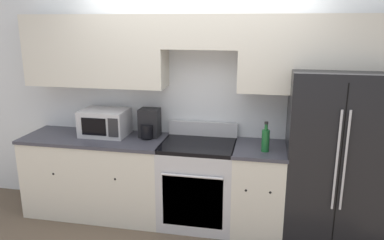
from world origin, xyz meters
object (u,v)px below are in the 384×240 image
Objects in this scene: microwave at (105,122)px; bottle at (266,140)px; refrigerator at (333,155)px; oven_range at (198,183)px.

bottle is at bearing -6.44° from microwave.
oven_range is at bearing -176.74° from refrigerator.
microwave is at bearing 173.56° from bottle.
microwave is (-1.07, 0.09, 0.59)m from oven_range.
bottle is (-0.67, -0.18, 0.17)m from refrigerator.
refrigerator is at bearing -0.39° from microwave.
bottle is (0.69, -0.10, 0.56)m from oven_range.
bottle is at bearing -8.69° from oven_range.
oven_range is 1.41m from refrigerator.
refrigerator is (1.35, 0.08, 0.39)m from oven_range.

